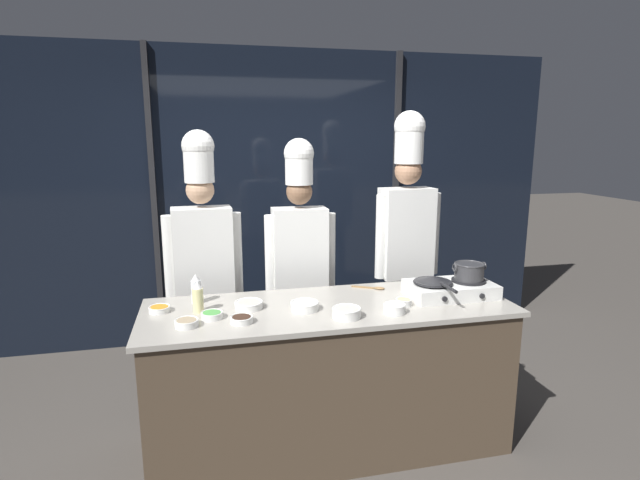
{
  "coord_description": "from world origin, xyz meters",
  "views": [
    {
      "loc": [
        -0.7,
        -2.76,
        1.92
      ],
      "look_at": [
        0.0,
        0.25,
        1.27
      ],
      "focal_mm": 28.0,
      "sensor_mm": 36.0,
      "label": 1
    }
  ],
  "objects": [
    {
      "name": "serving_spoon_slotted",
      "position": [
        0.37,
        0.25,
        0.93
      ],
      "size": [
        0.21,
        0.14,
        0.02
      ],
      "color": "olive",
      "rests_on": "demo_counter"
    },
    {
      "name": "squeeze_bottle_clear",
      "position": [
        -0.78,
        0.22,
        1.01
      ],
      "size": [
        0.06,
        0.06,
        0.18
      ],
      "color": "white",
      "rests_on": "demo_counter"
    },
    {
      "name": "squeeze_bottle_oil",
      "position": [
        -0.76,
        0.05,
        1.01
      ],
      "size": [
        0.06,
        0.06,
        0.18
      ],
      "color": "beige",
      "rests_on": "demo_counter"
    },
    {
      "name": "ground_plane",
      "position": [
        0.0,
        0.0,
        0.0
      ],
      "size": [
        24.0,
        24.0,
        0.0
      ],
      "primitive_type": "plane",
      "color": "#47423D"
    },
    {
      "name": "prep_bowl_mushrooms",
      "position": [
        -0.83,
        -0.16,
        0.95
      ],
      "size": [
        0.13,
        0.13,
        0.04
      ],
      "color": "white",
      "rests_on": "demo_counter"
    },
    {
      "name": "chef_sous",
      "position": [
        -0.04,
        0.71,
        1.13
      ],
      "size": [
        0.52,
        0.21,
        1.91
      ],
      "rotation": [
        0.0,
        0.0,
        3.13
      ],
      "color": "#2D3856",
      "rests_on": "ground_plane"
    },
    {
      "name": "demo_counter",
      "position": [
        0.0,
        0.0,
        0.46
      ],
      "size": [
        2.21,
        0.76,
        0.92
      ],
      "color": "#4C3D2D",
      "rests_on": "ground_plane"
    },
    {
      "name": "chef_head",
      "position": [
        -0.73,
        0.71,
        1.15
      ],
      "size": [
        0.53,
        0.23,
        1.96
      ],
      "rotation": [
        0.0,
        0.0,
        3.19
      ],
      "color": "#4C4C51",
      "rests_on": "ground_plane"
    },
    {
      "name": "prep_bowl_rice",
      "position": [
        -0.16,
        -0.05,
        0.95
      ],
      "size": [
        0.17,
        0.17,
        0.05
      ],
      "color": "white",
      "rests_on": "demo_counter"
    },
    {
      "name": "prep_bowl_noodles",
      "position": [
        0.04,
        -0.22,
        0.96
      ],
      "size": [
        0.16,
        0.16,
        0.06
      ],
      "color": "white",
      "rests_on": "demo_counter"
    },
    {
      "name": "chef_line",
      "position": [
        0.79,
        0.74,
        1.26
      ],
      "size": [
        0.53,
        0.23,
        2.1
      ],
      "rotation": [
        0.0,
        0.0,
        3.21
      ],
      "color": "#4C4C51",
      "rests_on": "ground_plane"
    },
    {
      "name": "prep_bowl_carrots",
      "position": [
        -0.98,
        0.11,
        0.94
      ],
      "size": [
        0.12,
        0.12,
        0.03
      ],
      "color": "white",
      "rests_on": "demo_counter"
    },
    {
      "name": "window_wall_back",
      "position": [
        0.0,
        1.89,
        1.35
      ],
      "size": [
        5.36,
        0.09,
        2.7
      ],
      "color": "black",
      "rests_on": "ground_plane"
    },
    {
      "name": "prep_bowl_onion",
      "position": [
        0.33,
        -0.22,
        0.96
      ],
      "size": [
        0.13,
        0.13,
        0.06
      ],
      "color": "white",
      "rests_on": "demo_counter"
    },
    {
      "name": "prep_bowl_chicken",
      "position": [
        -0.48,
        0.06,
        0.95
      ],
      "size": [
        0.17,
        0.17,
        0.04
      ],
      "color": "white",
      "rests_on": "demo_counter"
    },
    {
      "name": "frying_pan",
      "position": [
        0.67,
        -0.0,
        1.04
      ],
      "size": [
        0.25,
        0.43,
        0.04
      ],
      "color": "#232326",
      "rests_on": "portable_stove"
    },
    {
      "name": "prep_bowl_scallions",
      "position": [
        -0.69,
        -0.07,
        0.95
      ],
      "size": [
        0.12,
        0.12,
        0.04
      ],
      "color": "white",
      "rests_on": "demo_counter"
    },
    {
      "name": "prep_bowl_soy_glaze",
      "position": [
        -0.54,
        -0.17,
        0.95
      ],
      "size": [
        0.13,
        0.13,
        0.04
      ],
      "color": "white",
      "rests_on": "demo_counter"
    },
    {
      "name": "portable_stove",
      "position": [
        0.79,
        0.0,
        0.97
      ],
      "size": [
        0.54,
        0.34,
        0.1
      ],
      "color": "silver",
      "rests_on": "demo_counter"
    },
    {
      "name": "stock_pot",
      "position": [
        0.91,
        0.0,
        1.08
      ],
      "size": [
        0.21,
        0.19,
        0.11
      ],
      "color": "#333335",
      "rests_on": "portable_stove"
    },
    {
      "name": "prep_bowl_ginger",
      "position": [
        0.43,
        -0.1,
        0.95
      ],
      "size": [
        0.1,
        0.1,
        0.04
      ],
      "color": "white",
      "rests_on": "demo_counter"
    }
  ]
}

